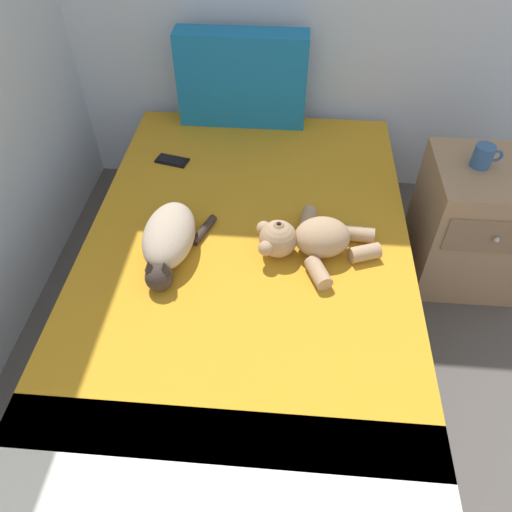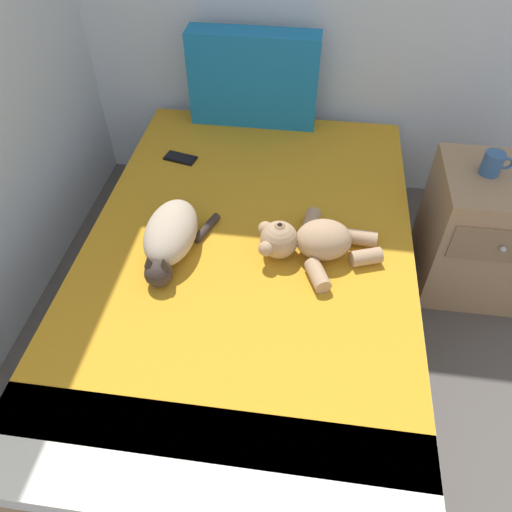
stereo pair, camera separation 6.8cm
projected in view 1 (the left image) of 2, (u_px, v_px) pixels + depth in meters
name	position (u px, v px, depth m)	size (l,w,h in m)	color
bed	(247.00, 285.00, 2.08)	(1.32, 2.02, 0.46)	#9E7A56
patterned_cushion	(242.00, 79.00, 2.39)	(0.62, 0.14, 0.45)	#1972AD
cat	(168.00, 239.00, 1.83)	(0.25, 0.42, 0.15)	tan
teddy_bear	(309.00, 239.00, 1.84)	(0.47, 0.41, 0.15)	tan
cell_phone	(172.00, 160.00, 2.30)	(0.16, 0.10, 0.01)	black
nightstand	(473.00, 224.00, 2.24)	(0.46, 0.48, 0.60)	#9E7A56
mug	(483.00, 156.00, 2.00)	(0.12, 0.08, 0.09)	#33598C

